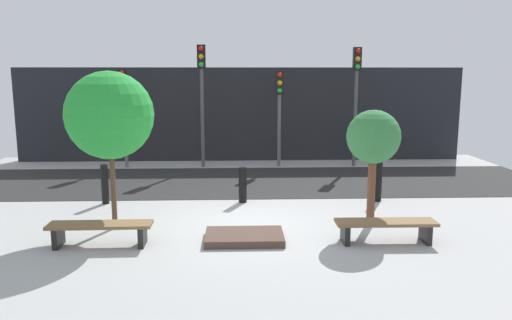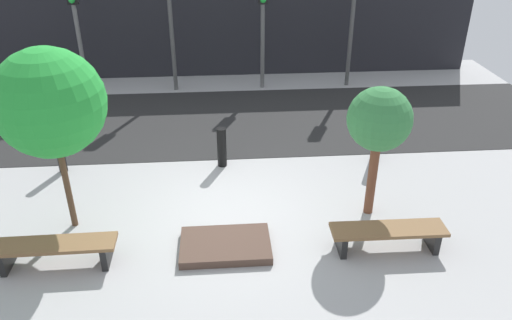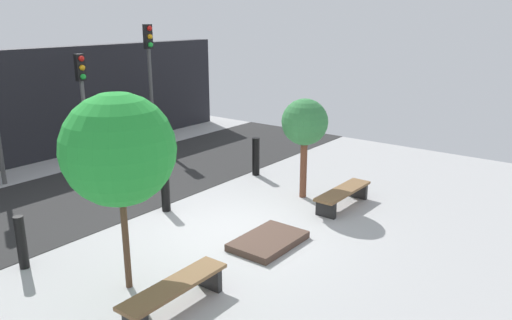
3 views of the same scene
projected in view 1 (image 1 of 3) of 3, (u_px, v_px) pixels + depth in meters
ground_plane at (244, 226)px, 10.54m from camera, size 18.00×18.00×0.00m
road_strip at (242, 182)px, 14.81m from camera, size 18.00×4.30×0.01m
building_facade at (241, 114)px, 18.37m from camera, size 16.20×0.50×3.39m
bench_left at (100, 229)px, 9.25m from camera, size 1.91×0.49×0.44m
bench_right at (386, 227)px, 9.45m from camera, size 1.90×0.50×0.42m
planter_bed at (244, 237)px, 9.59m from camera, size 1.50×0.97×0.14m
tree_behind_left_bench at (110, 115)px, 9.98m from camera, size 1.77×1.77×3.23m
tree_behind_right_bench at (373, 138)px, 10.26m from camera, size 1.11×1.11×2.44m
bollard_far_left at (105, 184)px, 12.25m from camera, size 0.17×0.17×0.98m
bollard_left at (243, 185)px, 12.38m from camera, size 0.20×0.20×0.88m
bollard_center at (378, 180)px, 12.49m from camera, size 0.21×0.21×1.07m
traffic_light_west at (124, 100)px, 16.67m from camera, size 0.28×0.27×3.32m
traffic_light_mid_west at (202, 84)px, 16.68m from camera, size 0.28×0.27×4.11m
traffic_light_mid_east at (279, 101)px, 16.87m from camera, size 0.28×0.27×3.25m
traffic_light_east at (356, 85)px, 16.88m from camera, size 0.28×0.27×4.05m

